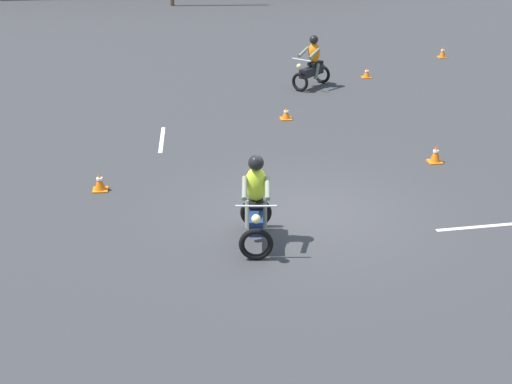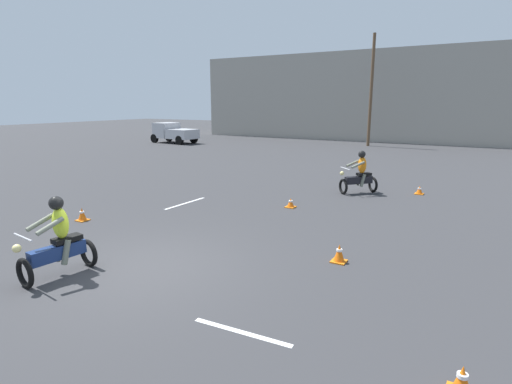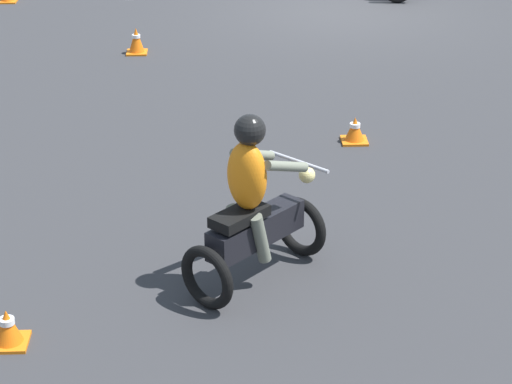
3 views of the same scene
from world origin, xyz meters
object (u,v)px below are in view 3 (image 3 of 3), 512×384
Objects in this scene: traffic_cone_near_right at (8,328)px; traffic_cone_near_left at (355,130)px; motorcycle_rider_background at (253,211)px; traffic_cone_far_right at (136,41)px.

traffic_cone_near_left is at bearing -128.81° from traffic_cone_near_right.
traffic_cone_near_right is at bearing -111.49° from motorcycle_rider_background.
traffic_cone_near_left is (-1.37, -3.33, -0.57)m from motorcycle_rider_background.
motorcycle_rider_background is 2.36m from traffic_cone_near_right.
motorcycle_rider_background reaches higher than traffic_cone_near_left.
traffic_cone_near_left is 4.76m from traffic_cone_far_right.
traffic_cone_far_right is (1.57, -7.08, -0.53)m from motorcycle_rider_background.
traffic_cone_near_right is 8.06m from traffic_cone_far_right.
traffic_cone_far_right is (2.94, -3.75, 0.04)m from traffic_cone_near_left.
traffic_cone_near_left is 0.79× the size of traffic_cone_far_right.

